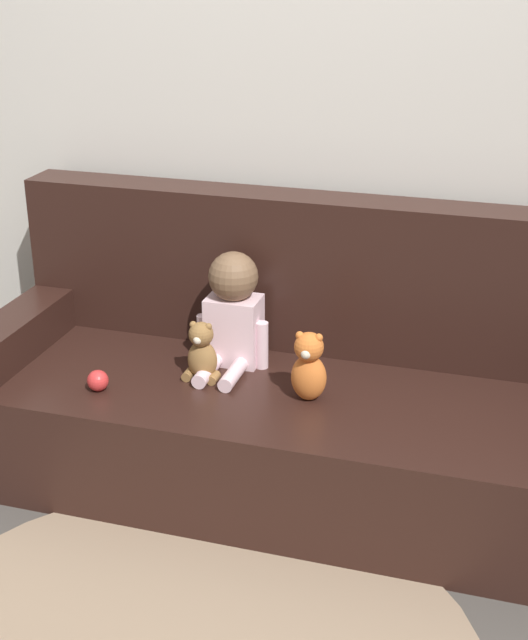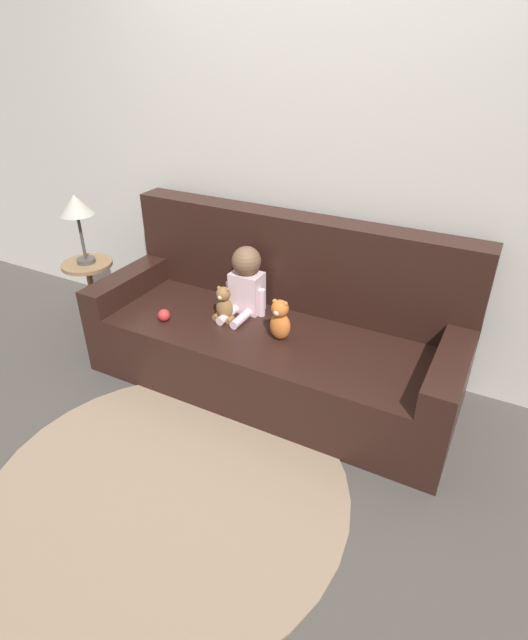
# 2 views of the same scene
# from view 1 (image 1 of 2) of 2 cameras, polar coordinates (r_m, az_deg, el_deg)

# --- Properties ---
(ground_plane) EXTENTS (12.00, 12.00, 0.00)m
(ground_plane) POSITION_cam_1_polar(r_m,az_deg,el_deg) (3.21, 1.35, -10.32)
(ground_plane) COLOR #4C4742
(wall_back) EXTENTS (8.00, 0.05, 2.60)m
(wall_back) POSITION_cam_1_polar(r_m,az_deg,el_deg) (3.19, 4.04, 14.68)
(wall_back) COLOR silver
(wall_back) RESTS_ON ground_plane
(couch) EXTENTS (2.14, 0.82, 0.96)m
(couch) POSITION_cam_1_polar(r_m,az_deg,el_deg) (3.11, 1.77, -4.72)
(couch) COLOR black
(couch) RESTS_ON ground_plane
(person_baby) EXTENTS (0.26, 0.33, 0.41)m
(person_baby) POSITION_cam_1_polar(r_m,az_deg,el_deg) (3.07, -2.02, 0.50)
(person_baby) COLOR silver
(person_baby) RESTS_ON couch
(teddy_bear_brown) EXTENTS (0.12, 0.10, 0.21)m
(teddy_bear_brown) POSITION_cam_1_polar(r_m,az_deg,el_deg) (3.00, -4.00, -2.10)
(teddy_bear_brown) COLOR olive
(teddy_bear_brown) RESTS_ON couch
(plush_toy_side) EXTENTS (0.12, 0.11, 0.24)m
(plush_toy_side) POSITION_cam_1_polar(r_m,az_deg,el_deg) (2.86, 2.88, -3.00)
(plush_toy_side) COLOR orange
(plush_toy_side) RESTS_ON couch
(toy_ball) EXTENTS (0.07, 0.07, 0.07)m
(toy_ball) POSITION_cam_1_polar(r_m,az_deg,el_deg) (3.00, -10.59, -3.83)
(toy_ball) COLOR red
(toy_ball) RESTS_ON couch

